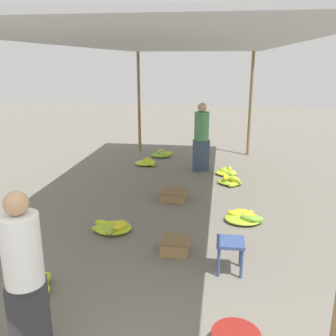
{
  "coord_description": "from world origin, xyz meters",
  "views": [
    {
      "loc": [
        0.78,
        -1.74,
        2.55
      ],
      "look_at": [
        0.0,
        3.65,
        0.96
      ],
      "focal_mm": 40.0,
      "sensor_mm": 36.0,
      "label": 1
    }
  ],
  "objects": [
    {
      "name": "canopy_tarp",
      "position": [
        0.0,
        4.43,
        2.78
      ],
      "size": [
        3.45,
        8.66,
        0.04
      ],
      "primitive_type": "cube",
      "color": "#B2B2B7",
      "rests_on": "canopy_post_front_left"
    },
    {
      "name": "crate_mid",
      "position": [
        0.21,
        2.85,
        0.1
      ],
      "size": [
        0.39,
        0.39,
        0.19
      ],
      "color": "#9E7A4C",
      "rests_on": "ground"
    },
    {
      "name": "banana_pile_left_3",
      "position": [
        -1.03,
        7.14,
        0.06
      ],
      "size": [
        0.55,
        0.49,
        0.17
      ],
      "color": "#C9D528",
      "rests_on": "ground"
    },
    {
      "name": "canopy_post_back_right",
      "position": [
        1.53,
        8.56,
        1.38
      ],
      "size": [
        0.08,
        0.08,
        2.76
      ],
      "primitive_type": "cylinder",
      "color": "olive",
      "rests_on": "ground"
    },
    {
      "name": "vendor_foreground",
      "position": [
        -0.82,
        0.85,
        0.8
      ],
      "size": [
        0.44,
        0.44,
        1.54
      ],
      "color": "#2D2D33",
      "rests_on": "ground"
    },
    {
      "name": "banana_pile_left_0",
      "position": [
        -0.8,
        8.02,
        0.07
      ],
      "size": [
        0.62,
        0.52,
        0.18
      ],
      "color": "#7BB536",
      "rests_on": "ground"
    },
    {
      "name": "banana_pile_left_2",
      "position": [
        -0.83,
        3.35,
        0.07
      ],
      "size": [
        0.62,
        0.6,
        0.16
      ],
      "color": "#A8C82E",
      "rests_on": "ground"
    },
    {
      "name": "banana_pile_left_1",
      "position": [
        -1.24,
        1.69,
        0.11
      ],
      "size": [
        0.43,
        0.52,
        0.29
      ],
      "color": "#75B337",
      "rests_on": "ground"
    },
    {
      "name": "banana_pile_right_2",
      "position": [
        1.02,
        5.87,
        0.08
      ],
      "size": [
        0.55,
        0.52,
        0.23
      ],
      "color": "#74B337",
      "rests_on": "ground"
    },
    {
      "name": "shopper_walking_mid",
      "position": [
        0.33,
        6.84,
        0.83
      ],
      "size": [
        0.44,
        0.44,
        1.61
      ],
      "color": "#384766",
      "rests_on": "ground"
    },
    {
      "name": "canopy_post_back_left",
      "position": [
        -1.53,
        8.56,
        1.38
      ],
      "size": [
        0.08,
        0.08,
        2.76
      ],
      "primitive_type": "cylinder",
      "color": "olive",
      "rests_on": "ground"
    },
    {
      "name": "banana_pile_right_0",
      "position": [
        0.94,
        6.56,
        0.07
      ],
      "size": [
        0.48,
        0.49,
        0.21
      ],
      "color": "#AECA2D",
      "rests_on": "ground"
    },
    {
      "name": "crate_near",
      "position": [
        -0.07,
        4.86,
        0.09
      ],
      "size": [
        0.47,
        0.47,
        0.17
      ],
      "color": "#9E7A4C",
      "rests_on": "ground"
    },
    {
      "name": "stool",
      "position": [
        0.94,
        2.47,
        0.34
      ],
      "size": [
        0.34,
        0.34,
        0.42
      ],
      "color": "#384C84",
      "rests_on": "ground"
    },
    {
      "name": "banana_pile_right_1",
      "position": [
        1.22,
        4.02,
        0.07
      ],
      "size": [
        0.65,
        0.59,
        0.19
      ],
      "color": "#BFD12A",
      "rests_on": "ground"
    }
  ]
}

